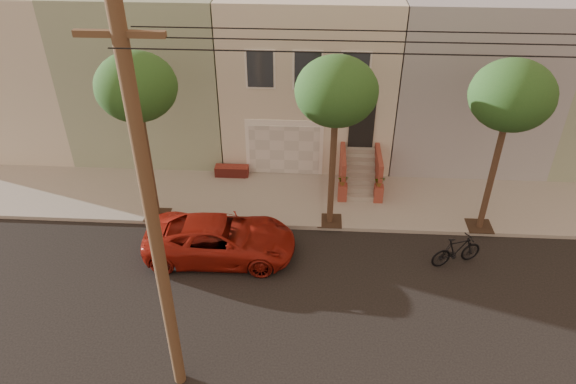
{
  "coord_description": "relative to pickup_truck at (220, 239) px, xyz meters",
  "views": [
    {
      "loc": [
        0.39,
        -11.96,
        11.89
      ],
      "look_at": [
        -0.5,
        3.0,
        1.98
      ],
      "focal_mm": 32.91,
      "sensor_mm": 36.0,
      "label": 1
    }
  ],
  "objects": [
    {
      "name": "house_row",
      "position": [
        2.73,
        9.27,
        2.94
      ],
      "size": [
        33.1,
        11.7,
        7.0
      ],
      "color": "beige",
      "rests_on": "sidewalk"
    },
    {
      "name": "pickup_truck",
      "position": [
        0.0,
        0.0,
        0.0
      ],
      "size": [
        5.11,
        2.42,
        1.41
      ],
      "primitive_type": "imported",
      "rotation": [
        0.0,
        0.0,
        1.59
      ],
      "color": "maroon",
      "rests_on": "ground"
    },
    {
      "name": "tree_mid",
      "position": [
        3.73,
        1.98,
        4.55
      ],
      "size": [
        2.7,
        2.57,
        6.3
      ],
      "color": "#2D2116",
      "rests_on": "sidewalk"
    },
    {
      "name": "sidewalk",
      "position": [
        2.73,
        3.43,
        -0.63
      ],
      "size": [
        40.0,
        3.7,
        0.15
      ],
      "primitive_type": "cube",
      "color": "gray",
      "rests_on": "ground"
    },
    {
      "name": "tree_right",
      "position": [
        9.23,
        1.98,
        4.55
      ],
      "size": [
        2.7,
        2.57,
        6.3
      ],
      "color": "#2D2116",
      "rests_on": "sidewalk"
    },
    {
      "name": "motorcycle",
      "position": [
        7.94,
        0.03,
        -0.15
      ],
      "size": [
        1.91,
        1.13,
        1.11
      ],
      "primitive_type": "imported",
      "rotation": [
        0.0,
        0.0,
        1.93
      ],
      "color": "black",
      "rests_on": "ground"
    },
    {
      "name": "ground",
      "position": [
        2.73,
        -1.92,
        -0.71
      ],
      "size": [
        90.0,
        90.0,
        0.0
      ],
      "primitive_type": "plane",
      "color": "black",
      "rests_on": "ground"
    },
    {
      "name": "tree_left",
      "position": [
        -2.77,
        1.98,
        4.55
      ],
      "size": [
        2.7,
        2.57,
        6.3
      ],
      "color": "#2D2116",
      "rests_on": "sidewalk"
    }
  ]
}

